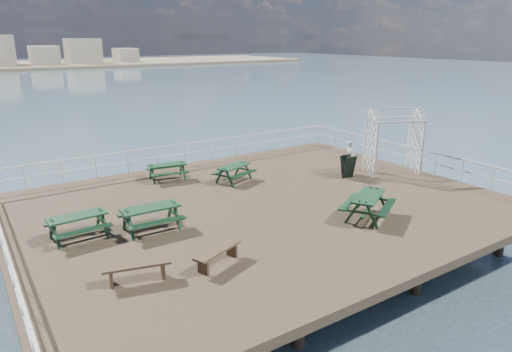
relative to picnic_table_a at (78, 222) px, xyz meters
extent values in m
cube|color=brown|center=(6.67, -0.64, -0.71)|extent=(18.00, 14.00, 0.30)
plane|color=#465E75|center=(6.67, 39.36, -2.56)|extent=(300.00, 300.00, 0.00)
cube|color=tan|center=(21.67, 134.36, -2.16)|extent=(160.00, 40.00, 0.80)
cube|color=beige|center=(20.67, 131.36, 0.74)|extent=(7.00, 8.00, 5.00)
cube|color=beige|center=(31.67, 131.36, 1.74)|extent=(9.00, 8.00, 7.00)
cube|color=beige|center=(44.67, 131.36, 0.24)|extent=(6.00, 8.00, 4.00)
cylinder|color=brown|center=(14.17, -6.14, -1.91)|extent=(0.36, 0.36, 2.10)
cylinder|color=brown|center=(-0.83, 4.86, -1.91)|extent=(0.36, 0.36, 2.10)
cylinder|color=brown|center=(14.17, 4.86, -1.91)|extent=(0.36, 0.36, 2.10)
cube|color=white|center=(6.67, 6.21, 0.49)|extent=(17.70, 0.07, 0.07)
cube|color=white|center=(6.67, 6.21, -0.01)|extent=(17.70, 0.05, 0.05)
cube|color=white|center=(-2.18, -0.64, 0.49)|extent=(0.07, 13.70, 0.07)
cube|color=white|center=(-2.18, -0.64, -0.01)|extent=(0.05, 13.70, 0.05)
cube|color=white|center=(15.52, -0.64, 0.49)|extent=(0.07, 13.70, 0.07)
cube|color=white|center=(15.52, -0.64, -0.01)|extent=(0.05, 13.70, 0.05)
cube|color=#163E22|center=(0.00, 0.00, 0.18)|extent=(1.83, 0.80, 0.06)
cube|color=#163E22|center=(-0.04, 0.60, -0.11)|extent=(1.81, 0.36, 0.05)
cube|color=#163E22|center=(0.04, -0.60, -0.11)|extent=(1.81, 0.36, 0.05)
cube|color=#163E22|center=(-0.75, -0.04, -0.13)|extent=(0.17, 1.45, 0.06)
cube|color=#163E22|center=(0.75, 0.04, -0.13)|extent=(0.17, 1.45, 0.06)
cube|color=#163E22|center=(-0.76, 0.25, -0.18)|extent=(0.11, 0.52, 0.87)
cube|color=#163E22|center=(-0.73, -0.34, -0.18)|extent=(0.11, 0.52, 0.87)
cube|color=#163E22|center=(0.73, 0.34, -0.18)|extent=(0.11, 0.52, 0.87)
cube|color=#163E22|center=(0.76, -0.25, -0.18)|extent=(0.11, 0.52, 0.87)
cube|color=#163E22|center=(0.00, 0.00, -0.31)|extent=(1.60, 0.17, 0.06)
cube|color=#163E22|center=(4.88, 4.30, 0.13)|extent=(1.76, 0.91, 0.06)
cube|color=#163E22|center=(4.97, 4.85, -0.14)|extent=(1.70, 0.50, 0.05)
cube|color=#163E22|center=(4.79, 3.75, -0.14)|extent=(1.70, 0.50, 0.05)
cube|color=#163E22|center=(4.19, 4.41, -0.16)|extent=(0.29, 1.35, 0.06)
cube|color=#163E22|center=(5.57, 4.19, -0.16)|extent=(0.29, 1.35, 0.06)
cube|color=#163E22|center=(4.23, 4.69, -0.20)|extent=(0.15, 0.49, 0.82)
cube|color=#163E22|center=(4.14, 4.14, -0.20)|extent=(0.15, 0.49, 0.82)
cube|color=#163E22|center=(5.61, 4.46, -0.20)|extent=(0.15, 0.49, 0.82)
cube|color=#163E22|center=(5.52, 3.91, -0.20)|extent=(0.15, 0.49, 0.82)
cube|color=#163E22|center=(4.88, 4.30, -0.33)|extent=(1.49, 0.31, 0.06)
cube|color=#163E22|center=(7.28, 2.44, 0.12)|extent=(1.78, 1.22, 0.06)
cube|color=#163E22|center=(7.07, 2.96, -0.14)|extent=(1.63, 0.84, 0.05)
cube|color=#163E22|center=(7.49, 1.93, -0.14)|extent=(1.63, 0.84, 0.05)
cube|color=#163E22|center=(6.64, 2.18, -0.16)|extent=(0.57, 1.27, 0.06)
cube|color=#163E22|center=(7.92, 2.70, -0.16)|extent=(0.57, 1.27, 0.06)
cube|color=#163E22|center=(6.53, 2.44, -0.21)|extent=(0.25, 0.47, 0.81)
cube|color=#163E22|center=(6.74, 1.93, -0.21)|extent=(0.25, 0.47, 0.81)
cube|color=#163E22|center=(7.81, 2.96, -0.21)|extent=(0.25, 0.47, 0.81)
cube|color=#163E22|center=(8.02, 2.45, -0.21)|extent=(0.25, 0.47, 0.81)
cube|color=#163E22|center=(7.28, 2.44, -0.33)|extent=(1.40, 0.62, 0.06)
cube|color=#163E22|center=(2.19, -0.68, 0.22)|extent=(1.92, 0.78, 0.06)
cube|color=#163E22|center=(2.20, -0.05, -0.08)|extent=(1.91, 0.31, 0.05)
cube|color=#163E22|center=(2.17, -1.31, -0.08)|extent=(1.91, 0.31, 0.05)
cube|color=#163E22|center=(1.40, -0.66, -0.11)|extent=(0.12, 1.53, 0.06)
cube|color=#163E22|center=(2.98, -0.70, -0.11)|extent=(0.12, 1.53, 0.06)
cube|color=#163E22|center=(1.40, -0.35, -0.16)|extent=(0.10, 0.55, 0.92)
cube|color=#163E22|center=(1.39, -0.98, -0.16)|extent=(0.10, 0.55, 0.92)
cube|color=#163E22|center=(2.99, -0.38, -0.16)|extent=(0.10, 0.55, 0.92)
cube|color=#163E22|center=(2.97, -1.02, -0.16)|extent=(0.10, 0.55, 0.92)
cube|color=#163E22|center=(2.19, -0.68, -0.30)|extent=(1.69, 0.12, 0.06)
cube|color=#163E22|center=(9.02, -3.92, 0.26)|extent=(2.11, 1.66, 0.07)
cube|color=#163E22|center=(8.69, -3.34, -0.06)|extent=(1.86, 1.23, 0.06)
cube|color=#163E22|center=(9.35, -4.49, -0.06)|extent=(1.86, 1.23, 0.06)
cube|color=#163E22|center=(8.31, -4.33, -0.08)|extent=(0.87, 1.43, 0.07)
cube|color=#163E22|center=(9.74, -3.51, -0.08)|extent=(0.87, 1.43, 0.07)
cube|color=#163E22|center=(8.14, -4.04, -0.14)|extent=(0.36, 0.54, 0.97)
cube|color=#163E22|center=(8.47, -4.62, -0.14)|extent=(0.36, 0.54, 0.97)
cube|color=#163E22|center=(9.58, -3.22, -0.14)|extent=(0.36, 0.54, 0.97)
cube|color=#163E22|center=(9.91, -3.79, -0.14)|extent=(0.36, 0.54, 0.97)
cube|color=#163E22|center=(9.02, -3.92, -0.28)|extent=(1.58, 0.96, 0.07)
cube|color=brown|center=(0.63, -3.69, -0.08)|extent=(1.81, 0.84, 0.07)
cube|color=brown|center=(-0.01, -3.53, -0.34)|extent=(0.18, 0.39, 0.44)
cube|color=brown|center=(1.27, -3.85, -0.34)|extent=(0.18, 0.39, 0.44)
cube|color=brown|center=(2.85, -4.08, -0.10)|extent=(1.72, 1.00, 0.06)
cube|color=brown|center=(2.26, -4.31, -0.35)|extent=(0.21, 0.37, 0.42)
cube|color=brown|center=(3.44, -3.84, -0.35)|extent=(0.21, 0.37, 0.42)
cube|color=white|center=(12.98, -0.62, 0.68)|extent=(0.12, 0.12, 2.48)
cube|color=white|center=(13.47, 0.52, 0.68)|extent=(0.12, 0.12, 2.48)
cube|color=white|center=(15.07, -1.52, 0.68)|extent=(0.12, 0.12, 2.48)
cube|color=white|center=(15.56, -0.38, 0.68)|extent=(0.12, 0.12, 2.48)
cube|color=white|center=(14.03, -1.07, 1.96)|extent=(2.31, 1.05, 0.08)
cube|color=white|center=(14.51, 0.07, 1.96)|extent=(2.31, 1.05, 0.08)
cube|color=white|center=(14.27, -0.50, 2.49)|extent=(2.31, 1.04, 0.07)
cube|color=black|center=(11.89, -0.10, -0.05)|extent=(0.65, 0.29, 1.04)
cube|color=black|center=(11.90, 0.11, -0.05)|extent=(0.65, 0.29, 1.04)
imported|color=white|center=(12.36, 0.35, 0.23)|extent=(0.68, 0.58, 1.58)
camera|label=1|loc=(-2.70, -14.38, 5.64)|focal=32.00mm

